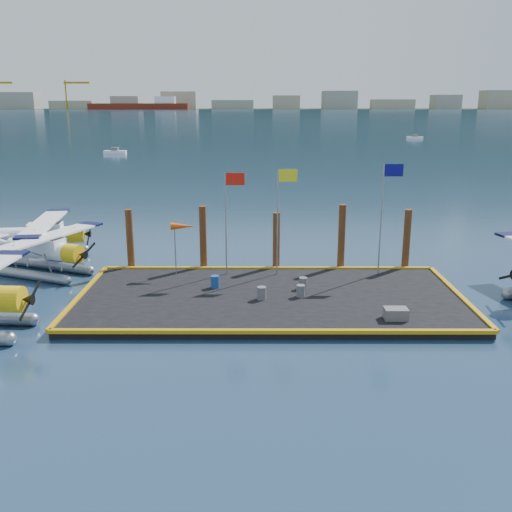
{
  "coord_description": "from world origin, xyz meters",
  "views": [
    {
      "loc": [
        -0.66,
        -28.62,
        10.26
      ],
      "look_at": [
        -0.74,
        2.0,
        1.99
      ],
      "focal_mm": 40.0,
      "sensor_mm": 36.0,
      "label": 1
    }
  ],
  "objects_px": {
    "drum_5": "(303,283)",
    "piling_2": "(276,243)",
    "seaplane_b": "(42,252)",
    "seaplane_c": "(40,238)",
    "flagpole_blue": "(385,203)",
    "piling_0": "(130,241)",
    "piling_1": "(203,240)",
    "piling_3": "(342,239)",
    "piling_4": "(407,242)",
    "flagpole_red": "(229,208)",
    "drum_2": "(301,291)",
    "flagpole_yellow": "(281,206)",
    "drum_0": "(215,282)",
    "drum_1": "(262,293)",
    "crate": "(396,314)",
    "windsock": "(183,227)"
  },
  "relations": [
    {
      "from": "drum_5",
      "to": "windsock",
      "type": "height_order",
      "value": "windsock"
    },
    {
      "from": "crate",
      "to": "piling_2",
      "type": "xyz_separation_m",
      "value": [
        -5.34,
        8.89,
        1.23
      ]
    },
    {
      "from": "seaplane_c",
      "to": "flagpole_blue",
      "type": "height_order",
      "value": "flagpole_blue"
    },
    {
      "from": "drum_5",
      "to": "piling_3",
      "type": "bearing_deg",
      "value": 58.53
    },
    {
      "from": "piling_1",
      "to": "piling_4",
      "type": "relative_size",
      "value": 1.05
    },
    {
      "from": "drum_1",
      "to": "crate",
      "type": "xyz_separation_m",
      "value": [
        6.29,
        -2.79,
        -0.06
      ]
    },
    {
      "from": "piling_2",
      "to": "piling_4",
      "type": "height_order",
      "value": "piling_4"
    },
    {
      "from": "seaplane_b",
      "to": "flagpole_blue",
      "type": "xyz_separation_m",
      "value": [
        20.46,
        -1.06,
        3.25
      ]
    },
    {
      "from": "flagpole_blue",
      "to": "piling_3",
      "type": "height_order",
      "value": "flagpole_blue"
    },
    {
      "from": "seaplane_c",
      "to": "flagpole_yellow",
      "type": "height_order",
      "value": "flagpole_yellow"
    },
    {
      "from": "flagpole_yellow",
      "to": "flagpole_blue",
      "type": "distance_m",
      "value": 6.0
    },
    {
      "from": "drum_0",
      "to": "piling_3",
      "type": "height_order",
      "value": "piling_3"
    },
    {
      "from": "seaplane_b",
      "to": "flagpole_blue",
      "type": "relative_size",
      "value": 1.39
    },
    {
      "from": "seaplane_c",
      "to": "drum_0",
      "type": "xyz_separation_m",
      "value": [
        12.3,
        -7.37,
        -0.74
      ]
    },
    {
      "from": "piling_2",
      "to": "piling_4",
      "type": "xyz_separation_m",
      "value": [
        8.0,
        0.0,
        0.1
      ]
    },
    {
      "from": "flagpole_red",
      "to": "flagpole_blue",
      "type": "relative_size",
      "value": 0.92
    },
    {
      "from": "crate",
      "to": "piling_4",
      "type": "bearing_deg",
      "value": 73.33
    },
    {
      "from": "drum_1",
      "to": "piling_4",
      "type": "distance_m",
      "value": 10.9
    },
    {
      "from": "piling_0",
      "to": "piling_1",
      "type": "bearing_deg",
      "value": 0.0
    },
    {
      "from": "seaplane_b",
      "to": "drum_0",
      "type": "bearing_deg",
      "value": 93.67
    },
    {
      "from": "windsock",
      "to": "piling_3",
      "type": "distance_m",
      "value": 9.72
    },
    {
      "from": "drum_1",
      "to": "piling_1",
      "type": "bearing_deg",
      "value": 120.2
    },
    {
      "from": "flagpole_yellow",
      "to": "crate",
      "type": "bearing_deg",
      "value": -54.83
    },
    {
      "from": "seaplane_b",
      "to": "flagpole_yellow",
      "type": "distance_m",
      "value": 14.83
    },
    {
      "from": "seaplane_b",
      "to": "seaplane_c",
      "type": "xyz_separation_m",
      "value": [
        -1.53,
        3.74,
        0.05
      ]
    },
    {
      "from": "flagpole_blue",
      "to": "windsock",
      "type": "relative_size",
      "value": 2.08
    },
    {
      "from": "flagpole_blue",
      "to": "drum_0",
      "type": "bearing_deg",
      "value": -165.15
    },
    {
      "from": "drum_5",
      "to": "piling_0",
      "type": "height_order",
      "value": "piling_0"
    },
    {
      "from": "drum_0",
      "to": "windsock",
      "type": "relative_size",
      "value": 0.22
    },
    {
      "from": "seaplane_c",
      "to": "drum_2",
      "type": "relative_size",
      "value": 15.24
    },
    {
      "from": "drum_2",
      "to": "seaplane_c",
      "type": "bearing_deg",
      "value": 152.29
    },
    {
      "from": "windsock",
      "to": "piling_0",
      "type": "bearing_deg",
      "value": 155.27
    },
    {
      "from": "drum_0",
      "to": "piling_4",
      "type": "relative_size",
      "value": 0.17
    },
    {
      "from": "drum_0",
      "to": "flagpole_blue",
      "type": "xyz_separation_m",
      "value": [
        9.69,
        2.57,
        3.95
      ]
    },
    {
      "from": "windsock",
      "to": "drum_5",
      "type": "bearing_deg",
      "value": -21.84
    },
    {
      "from": "flagpole_red",
      "to": "piling_4",
      "type": "distance_m",
      "value": 11.17
    },
    {
      "from": "drum_1",
      "to": "drum_2",
      "type": "xyz_separation_m",
      "value": [
        2.05,
        0.43,
        -0.02
      ]
    },
    {
      "from": "piling_1",
      "to": "piling_3",
      "type": "distance_m",
      "value": 8.5
    },
    {
      "from": "drum_5",
      "to": "piling_2",
      "type": "bearing_deg",
      "value": 107.08
    },
    {
      "from": "seaplane_c",
      "to": "piling_4",
      "type": "distance_m",
      "value": 24.02
    },
    {
      "from": "drum_1",
      "to": "piling_4",
      "type": "relative_size",
      "value": 0.17
    },
    {
      "from": "drum_0",
      "to": "flagpole_yellow",
      "type": "relative_size",
      "value": 0.11
    },
    {
      "from": "seaplane_c",
      "to": "piling_3",
      "type": "height_order",
      "value": "piling_3"
    },
    {
      "from": "flagpole_yellow",
      "to": "piling_1",
      "type": "height_order",
      "value": "flagpole_yellow"
    },
    {
      "from": "crate",
      "to": "piling_3",
      "type": "bearing_deg",
      "value": 98.56
    },
    {
      "from": "drum_0",
      "to": "piling_1",
      "type": "xyz_separation_m",
      "value": [
        -1.0,
        4.17,
        1.36
      ]
    },
    {
      "from": "crate",
      "to": "drum_1",
      "type": "bearing_deg",
      "value": 156.1
    },
    {
      "from": "flagpole_blue",
      "to": "piling_4",
      "type": "xyz_separation_m",
      "value": [
        1.8,
        1.6,
        -2.69
      ]
    },
    {
      "from": "drum_2",
      "to": "piling_0",
      "type": "relative_size",
      "value": 0.16
    },
    {
      "from": "piling_4",
      "to": "flagpole_yellow",
      "type": "bearing_deg",
      "value": -168.4
    }
  ]
}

